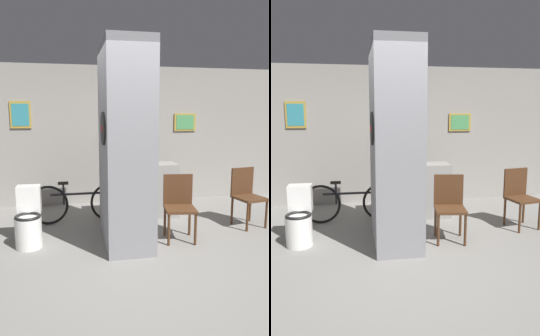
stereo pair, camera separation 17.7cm
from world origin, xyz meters
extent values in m
plane|color=gray|center=(0.00, 0.00, 0.00)|extent=(14.00, 14.00, 0.00)
cube|color=gray|center=(0.00, 2.63, 1.30)|extent=(8.00, 0.06, 2.60)
cube|color=#B79338|center=(-1.60, 2.58, 1.70)|extent=(0.36, 0.02, 0.48)
cube|color=teal|center=(-1.60, 2.57, 1.70)|extent=(0.30, 0.01, 0.39)
cube|color=#B79338|center=(1.50, 2.58, 1.55)|extent=(0.44, 0.02, 0.34)
cube|color=#4C9959|center=(1.50, 2.57, 1.55)|extent=(0.36, 0.01, 0.28)
cube|color=gray|center=(-0.05, 0.54, 1.30)|extent=(0.59, 1.08, 2.60)
cylinder|color=black|center=(-0.36, 0.32, 1.55)|extent=(0.03, 0.40, 0.40)
cylinder|color=red|center=(-0.37, 0.32, 1.55)|extent=(0.01, 0.07, 0.07)
cube|color=gray|center=(0.43, 1.59, 0.45)|extent=(1.14, 0.44, 0.90)
cylinder|color=white|center=(-1.32, 0.62, 0.20)|extent=(0.34, 0.34, 0.40)
torus|color=black|center=(-1.32, 0.62, 0.41)|extent=(0.33, 0.33, 0.04)
cube|color=white|center=(-1.32, 0.85, 0.59)|extent=(0.31, 0.20, 0.37)
cylinder|color=#4C2D19|center=(0.49, 0.32, 0.21)|extent=(0.04, 0.04, 0.43)
cylinder|color=#4C2D19|center=(0.84, 0.26, 0.21)|extent=(0.04, 0.04, 0.43)
cylinder|color=#4C2D19|center=(0.54, 0.67, 0.21)|extent=(0.04, 0.04, 0.43)
cylinder|color=#4C2D19|center=(0.89, 0.62, 0.21)|extent=(0.04, 0.04, 0.43)
cube|color=#4C2D19|center=(0.69, 0.47, 0.45)|extent=(0.46, 0.46, 0.04)
cube|color=#4C2D19|center=(0.72, 0.65, 0.68)|extent=(0.41, 0.09, 0.43)
cylinder|color=#4C2D19|center=(1.78, 0.59, 0.21)|extent=(0.04, 0.04, 0.43)
cylinder|color=#4C2D19|center=(2.13, 0.65, 0.21)|extent=(0.04, 0.04, 0.43)
cylinder|color=#4C2D19|center=(1.72, 0.94, 0.21)|extent=(0.04, 0.04, 0.43)
cylinder|color=#4C2D19|center=(2.07, 1.00, 0.21)|extent=(0.04, 0.04, 0.43)
cube|color=#4C2D19|center=(1.93, 0.80, 0.45)|extent=(0.48, 0.48, 0.04)
cube|color=#4C2D19|center=(1.89, 0.98, 0.68)|extent=(0.41, 0.10, 0.43)
torus|color=black|center=(-1.12, 1.48, 0.31)|extent=(0.63, 0.04, 0.63)
torus|color=black|center=(-0.15, 1.48, 0.31)|extent=(0.63, 0.04, 0.63)
cylinder|color=black|center=(-0.63, 1.48, 0.47)|extent=(0.89, 0.04, 0.04)
cylinder|color=black|center=(-0.87, 1.48, 0.47)|extent=(0.03, 0.03, 0.32)
cylinder|color=black|center=(-0.20, 1.48, 0.47)|extent=(0.03, 0.03, 0.29)
cube|color=black|center=(-0.87, 1.48, 0.65)|extent=(0.16, 0.06, 0.04)
cylinder|color=#262626|center=(-0.20, 1.48, 0.62)|extent=(0.03, 0.42, 0.03)
cylinder|color=silver|center=(0.52, 1.66, 0.99)|extent=(0.08, 0.08, 0.18)
cylinder|color=silver|center=(0.52, 1.66, 1.13)|extent=(0.03, 0.03, 0.08)
sphere|color=#333333|center=(0.52, 1.66, 1.17)|extent=(0.03, 0.03, 0.03)
cylinder|color=olive|center=(0.40, 1.53, 0.96)|extent=(0.08, 0.08, 0.13)
cylinder|color=olive|center=(0.40, 1.53, 1.06)|extent=(0.03, 0.03, 0.06)
sphere|color=#333333|center=(0.40, 1.53, 1.10)|extent=(0.04, 0.04, 0.04)
camera|label=1|loc=(-0.76, -3.62, 1.74)|focal=35.00mm
camera|label=2|loc=(-0.59, -3.65, 1.74)|focal=35.00mm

